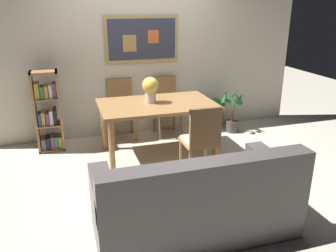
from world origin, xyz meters
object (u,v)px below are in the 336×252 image
(dining_table, at_px, (157,110))
(potted_palm, at_px, (232,112))
(dining_chair_far_right, at_px, (166,101))
(dining_chair_near_right, at_px, (202,137))
(dining_chair_far_left, at_px, (121,104))
(flower_vase, at_px, (151,88))
(potted_ivy, at_px, (215,112))
(bookshelf, at_px, (48,114))
(leather_couch, at_px, (196,203))

(dining_table, bearing_deg, potted_palm, 19.90)
(dining_chair_far_right, distance_m, dining_chair_near_right, 1.60)
(dining_chair_far_left, height_order, flower_vase, flower_vase)
(potted_ivy, xyz_separation_m, flower_vase, (-1.30, -0.75, 0.68))
(dining_chair_near_right, bearing_deg, dining_table, 110.60)
(bookshelf, height_order, potted_ivy, bookshelf)
(dining_chair_far_left, bearing_deg, bookshelf, -169.21)
(dining_table, xyz_separation_m, potted_palm, (1.40, 0.51, -0.31))
(dining_chair_near_right, bearing_deg, potted_ivy, 60.46)
(potted_palm, bearing_deg, dining_chair_far_left, 169.83)
(leather_couch, relative_size, potted_palm, 2.45)
(leather_couch, xyz_separation_m, bookshelf, (-1.28, 2.41, 0.22))
(dining_chair_far_right, xyz_separation_m, leather_couch, (-0.49, -2.56, -0.23))
(dining_chair_far_left, height_order, leather_couch, dining_chair_far_left)
(bookshelf, distance_m, potted_palm, 2.82)
(dining_table, relative_size, dining_chair_far_left, 1.68)
(dining_chair_far_right, distance_m, bookshelf, 1.77)
(dining_table, height_order, flower_vase, flower_vase)
(potted_ivy, bearing_deg, dining_chair_near_right, -119.54)
(dining_chair_far_left, bearing_deg, dining_chair_far_right, -3.86)
(dining_chair_far_left, relative_size, flower_vase, 2.63)
(dining_chair_far_right, xyz_separation_m, flower_vase, (-0.43, -0.73, 0.41))
(dining_table, bearing_deg, bookshelf, 156.42)
(dining_chair_far_right, xyz_separation_m, dining_chair_near_right, (-0.04, -1.60, 0.00))
(dining_chair_far_left, relative_size, potted_palm, 1.24)
(dining_chair_near_right, distance_m, leather_couch, 1.09)
(dining_table, xyz_separation_m, potted_ivy, (1.23, 0.79, -0.39))
(bookshelf, height_order, potted_palm, bookshelf)
(leather_couch, distance_m, potted_ivy, 2.92)
(dining_chair_far_left, bearing_deg, leather_couch, -85.35)
(bookshelf, distance_m, flower_vase, 1.51)
(bookshelf, bearing_deg, potted_ivy, 3.80)
(dining_chair_far_right, relative_size, flower_vase, 2.63)
(dining_chair_far_right, bearing_deg, leather_couch, -100.78)
(dining_table, height_order, dining_chair_near_right, dining_chair_near_right)
(dining_chair_far_left, relative_size, leather_couch, 0.51)
(dining_chair_near_right, distance_m, potted_ivy, 1.88)
(dining_chair_far_right, distance_m, potted_ivy, 0.91)
(potted_palm, xyz_separation_m, flower_vase, (-1.47, -0.46, 0.60))
(leather_couch, relative_size, potted_ivy, 3.20)
(dining_chair_far_right, bearing_deg, potted_palm, -14.28)
(dining_chair_near_right, bearing_deg, dining_chair_far_right, 88.45)
(dining_chair_far_right, xyz_separation_m, potted_ivy, (0.87, 0.02, -0.27))
(dining_chair_far_right, relative_size, bookshelf, 0.80)
(dining_chair_far_left, distance_m, potted_ivy, 1.60)
(dining_chair_near_right, xyz_separation_m, potted_ivy, (0.92, 1.62, -0.27))
(dining_chair_far_right, height_order, potted_ivy, dining_chair_far_right)
(dining_chair_far_right, relative_size, potted_ivy, 1.62)
(dining_chair_far_right, bearing_deg, potted_ivy, 1.27)
(dining_chair_far_right, bearing_deg, dining_table, -114.52)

